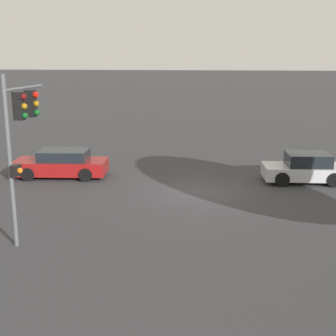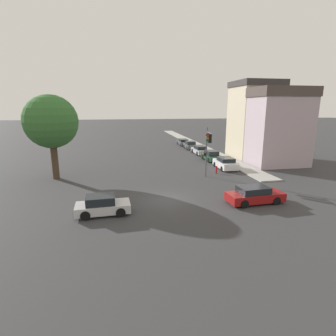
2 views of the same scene
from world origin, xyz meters
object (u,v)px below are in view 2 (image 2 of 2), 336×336
crossing_car_0 (254,195)px  parked_car_3 (190,145)px  traffic_signal (208,144)px  fire_hydrant (216,169)px  crossing_car_1 (102,205)px  parked_car_2 (200,150)px  parked_car_4 (183,142)px  street_tree (51,122)px  parked_car_1 (211,156)px  parked_car_0 (225,163)px

crossing_car_0 → parked_car_3: (2.30, 28.44, 0.03)m
traffic_signal → fire_hydrant: (1.83, 1.86, -3.37)m
crossing_car_0 → fire_hydrant: 9.87m
crossing_car_1 → parked_car_2: 27.17m
crossing_car_0 → parked_car_3: 28.54m
parked_car_4 → parked_car_2: bearing=-177.2°
street_tree → crossing_car_0: (17.72, -10.94, -5.49)m
street_tree → parked_car_4: street_tree is taller
parked_car_1 → traffic_signal: bearing=156.2°
crossing_car_1 → fire_hydrant: (12.60, 9.99, -0.19)m
crossing_car_1 → parked_car_1: parked_car_1 is taller
parked_car_3 → parked_car_4: parked_car_3 is taller
crossing_car_0 → parked_car_4: size_ratio=0.98×
parked_car_1 → parked_car_2: size_ratio=0.88×
street_tree → traffic_signal: 16.76m
parked_car_2 → crossing_car_0: bearing=173.7°
parked_car_2 → fire_hydrant: 13.08m
street_tree → parked_car_1: (20.15, 6.27, -5.46)m
street_tree → crossing_car_1: bearing=-63.3°
crossing_car_0 → parked_car_1: (2.43, 17.21, 0.04)m
crossing_car_1 → fire_hydrant: bearing=35.4°
traffic_signal → parked_car_2: size_ratio=1.19×
parked_car_1 → parked_car_3: bearing=-0.6°
parked_car_1 → parked_car_2: 5.58m
parked_car_1 → parked_car_3: size_ratio=1.06×
street_tree → crossing_car_1: size_ratio=2.25×
parked_car_3 → traffic_signal: bearing=170.5°
traffic_signal → parked_car_1: traffic_signal is taller
crossing_car_1 → parked_car_0: parked_car_0 is taller
crossing_car_0 → parked_car_1: size_ratio=1.15×
parked_car_0 → parked_car_3: parked_car_3 is taller
street_tree → fire_hydrant: size_ratio=9.79×
street_tree → parked_car_1: 21.80m
parked_car_3 → fire_hydrant: (-1.85, -18.58, -0.20)m
street_tree → crossing_car_0: street_tree is taller
parked_car_0 → fire_hydrant: (-2.04, -2.20, -0.20)m
crossing_car_1 → fire_hydrant: 16.08m
parked_car_1 → parked_car_4: parked_car_1 is taller
traffic_signal → parked_car_2: bearing=-97.4°
traffic_signal → parked_car_2: (3.83, 14.78, -3.18)m
street_tree → parked_car_2: street_tree is taller
parked_car_1 → parked_car_3: (-0.13, 11.24, -0.01)m
parked_car_3 → street_tree: bearing=131.9°
fire_hydrant → crossing_car_0: bearing=-92.6°
crossing_car_0 → parked_car_2: (2.45, 22.79, 0.01)m
crossing_car_1 → parked_car_2: size_ratio=0.86×
crossing_car_1 → parked_car_1: 22.65m
street_tree → parked_car_2: (20.17, 11.85, -5.48)m
parked_car_4 → fire_hydrant: bearing=177.5°
traffic_signal → crossing_car_1: traffic_signal is taller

